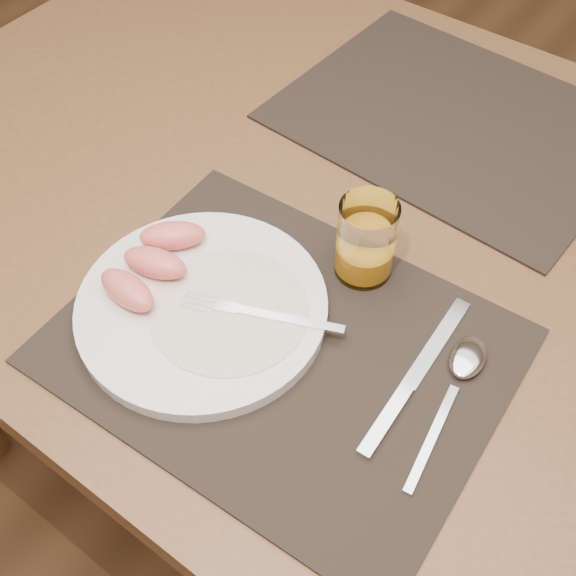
# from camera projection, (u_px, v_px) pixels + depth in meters

# --- Properties ---
(ground) EXTENTS (5.00, 5.00, 0.00)m
(ground) POSITION_uv_depth(u_px,v_px,m) (342.00, 478.00, 1.46)
(ground) COLOR #55341D
(ground) RESTS_ON ground
(table) EXTENTS (1.40, 0.90, 0.75)m
(table) POSITION_uv_depth(u_px,v_px,m) (372.00, 263.00, 0.94)
(table) COLOR brown
(table) RESTS_ON ground
(placemat_near) EXTENTS (0.46, 0.37, 0.00)m
(placemat_near) POSITION_uv_depth(u_px,v_px,m) (282.00, 346.00, 0.75)
(placemat_near) COLOR black
(placemat_near) RESTS_ON table
(placemat_far) EXTENTS (0.47, 0.37, 0.00)m
(placemat_far) POSITION_uv_depth(u_px,v_px,m) (454.00, 120.00, 0.99)
(placemat_far) COLOR black
(placemat_far) RESTS_ON table
(plate) EXTENTS (0.27, 0.27, 0.02)m
(plate) POSITION_uv_depth(u_px,v_px,m) (202.00, 307.00, 0.77)
(plate) COLOR white
(plate) RESTS_ON placemat_near
(plate_dressing) EXTENTS (0.17, 0.17, 0.00)m
(plate_dressing) POSITION_uv_depth(u_px,v_px,m) (229.00, 309.00, 0.76)
(plate_dressing) COLOR white
(plate_dressing) RESTS_ON plate
(fork) EXTENTS (0.17, 0.08, 0.00)m
(fork) POSITION_uv_depth(u_px,v_px,m) (248.00, 311.00, 0.76)
(fork) COLOR silver
(fork) RESTS_ON plate
(knife) EXTENTS (0.02, 0.22, 0.01)m
(knife) POSITION_uv_depth(u_px,v_px,m) (408.00, 386.00, 0.72)
(knife) COLOR silver
(knife) RESTS_ON placemat_near
(spoon) EXTENTS (0.05, 0.19, 0.01)m
(spoon) POSITION_uv_depth(u_px,v_px,m) (463.00, 369.00, 0.73)
(spoon) COLOR silver
(spoon) RESTS_ON placemat_near
(juice_glass) EXTENTS (0.06, 0.06, 0.10)m
(juice_glass) POSITION_uv_depth(u_px,v_px,m) (366.00, 243.00, 0.78)
(juice_glass) COLOR white
(juice_glass) RESTS_ON placemat_near
(grapefruit_wedges) EXTENTS (0.09, 0.15, 0.03)m
(grapefruit_wedges) POSITION_uv_depth(u_px,v_px,m) (152.00, 262.00, 0.78)
(grapefruit_wedges) COLOR #E86B5E
(grapefruit_wedges) RESTS_ON plate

